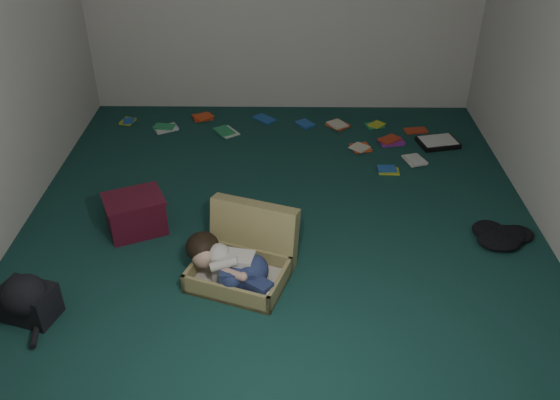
{
  "coord_description": "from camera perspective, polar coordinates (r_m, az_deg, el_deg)",
  "views": [
    {
      "loc": [
        0.04,
        -3.72,
        2.68
      ],
      "look_at": [
        0.0,
        -0.15,
        0.35
      ],
      "focal_mm": 38.0,
      "sensor_mm": 36.0,
      "label": 1
    }
  ],
  "objects": [
    {
      "name": "wall_front",
      "position": [
        2.02,
        -0.71,
        -10.04
      ],
      "size": [
        4.5,
        0.0,
        4.5
      ],
      "primitive_type": "plane",
      "rotation": [
        -1.57,
        0.0,
        0.0
      ],
      "color": "silver",
      "rests_on": "ground"
    },
    {
      "name": "suitcase",
      "position": [
        4.09,
        -3.38,
        -5.41
      ],
      "size": [
        0.79,
        0.78,
        0.46
      ],
      "rotation": [
        0.0,
        0.0,
        -0.34
      ],
      "color": "#9C8F55",
      "rests_on": "floor"
    },
    {
      "name": "paper_tray",
      "position": [
        5.94,
        14.95,
        5.39
      ],
      "size": [
        0.41,
        0.35,
        0.05
      ],
      "rotation": [
        0.0,
        0.0,
        0.23
      ],
      "color": "black",
      "rests_on": "floor"
    },
    {
      "name": "floor",
      "position": [
        4.58,
        0.02,
        -2.64
      ],
      "size": [
        4.5,
        4.5,
        0.0
      ],
      "primitive_type": "plane",
      "color": "#153C37",
      "rests_on": "ground"
    },
    {
      "name": "clothing_pile",
      "position": [
        4.73,
        21.09,
        -2.97
      ],
      "size": [
        0.49,
        0.43,
        0.13
      ],
      "primitive_type": null,
      "rotation": [
        0.0,
        0.0,
        -0.27
      ],
      "color": "black",
      "rests_on": "floor"
    },
    {
      "name": "person",
      "position": [
        3.96,
        -4.87,
        -6.15
      ],
      "size": [
        0.62,
        0.48,
        0.29
      ],
      "rotation": [
        0.0,
        0.0,
        -0.34
      ],
      "color": "beige",
      "rests_on": "suitcase"
    },
    {
      "name": "backpack",
      "position": [
        4.08,
        -23.05,
        -8.96
      ],
      "size": [
        0.49,
        0.44,
        0.25
      ],
      "primitive_type": null,
      "rotation": [
        0.0,
        0.0,
        -0.3
      ],
      "color": "black",
      "rests_on": "floor"
    },
    {
      "name": "maroon_bin",
      "position": [
        4.6,
        -13.75,
        -1.31
      ],
      "size": [
        0.53,
        0.49,
        0.3
      ],
      "rotation": [
        0.0,
        0.0,
        0.43
      ],
      "color": "#4E0F20",
      "rests_on": "floor"
    },
    {
      "name": "book_scatter",
      "position": [
        5.95,
        2.25,
        6.42
      ],
      "size": [
        3.16,
        1.32,
        0.02
      ],
      "color": "#C8D225",
      "rests_on": "floor"
    }
  ]
}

